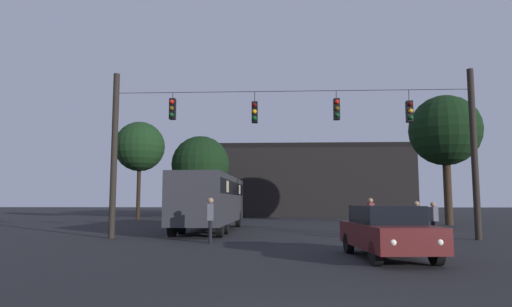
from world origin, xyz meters
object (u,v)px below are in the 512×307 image
object	(u,v)px
tree_behind_building	(445,131)
tree_right_far	(201,165)
car_near_right	(387,231)
pedestrian_near_bus	(434,219)
pedestrian_crossing_center	(210,217)
city_bus	(211,197)
tree_left_silhouette	(140,147)
pedestrian_crossing_right	(417,219)
pedestrian_crossing_left	(371,214)

from	to	relation	value
tree_behind_building	tree_right_far	xyz separation A→B (m)	(-18.64, 8.47, -1.63)
car_near_right	pedestrian_near_bus	size ratio (longest dim) A/B	2.75
car_near_right	pedestrian_crossing_center	distance (m)	7.36
city_bus	tree_right_far	world-z (taller)	tree_right_far
car_near_right	tree_left_silhouette	distance (m)	30.38
car_near_right	pedestrian_crossing_right	world-z (taller)	pedestrian_crossing_right
city_bus	tree_right_far	size ratio (longest dim) A/B	1.47
pedestrian_crossing_center	tree_right_far	world-z (taller)	tree_right_far
pedestrian_crossing_left	pedestrian_crossing_center	distance (m)	8.04
car_near_right	pedestrian_crossing_left	world-z (taller)	pedestrian_crossing_left
pedestrian_crossing_right	tree_right_far	world-z (taller)	tree_right_far
car_near_right	pedestrian_crossing_right	xyz separation A→B (m)	(2.50, 5.26, 0.14)
pedestrian_crossing_center	tree_behind_building	distance (m)	20.52
city_bus	pedestrian_crossing_left	world-z (taller)	city_bus
city_bus	pedestrian_crossing_left	xyz separation A→B (m)	(8.11, -3.16, -0.84)
car_near_right	pedestrian_crossing_left	size ratio (longest dim) A/B	2.49
pedestrian_crossing_center	pedestrian_near_bus	xyz separation A→B (m)	(9.29, 1.67, -0.11)
pedestrian_crossing_right	tree_behind_building	size ratio (longest dim) A/B	0.18
city_bus	pedestrian_crossing_right	distance (m)	11.23
pedestrian_crossing_right	pedestrian_near_bus	xyz separation A→B (m)	(0.96, 0.88, -0.02)
pedestrian_crossing_right	pedestrian_near_bus	bearing A→B (deg)	42.45
pedestrian_crossing_right	pedestrian_near_bus	distance (m)	1.30
pedestrian_crossing_left	tree_right_far	size ratio (longest dim) A/B	0.24
tree_left_silhouette	tree_right_far	world-z (taller)	tree_left_silhouette
tree_left_silhouette	tree_right_far	distance (m)	5.64
pedestrian_near_bus	tree_behind_building	world-z (taller)	tree_behind_building
city_bus	tree_right_far	bearing A→B (deg)	102.08
city_bus	car_near_right	world-z (taller)	city_bus
pedestrian_near_bus	pedestrian_crossing_center	bearing A→B (deg)	-169.79
car_near_right	pedestrian_crossing_center	size ratio (longest dim) A/B	2.49
tree_left_silhouette	tree_behind_building	distance (m)	25.13
pedestrian_near_bus	tree_behind_building	xyz separation A→B (m)	(5.10, 11.88, 5.60)
pedestrian_crossing_right	tree_left_silhouette	distance (m)	27.62
city_bus	pedestrian_crossing_center	world-z (taller)	city_bus
tree_left_silhouette	pedestrian_crossing_right	bearing A→B (deg)	-48.56
city_bus	pedestrian_crossing_right	xyz separation A→B (m)	(9.35, -6.14, -0.93)
car_near_right	pedestrian_crossing_center	bearing A→B (deg)	142.60
car_near_right	tree_right_far	bearing A→B (deg)	110.84
car_near_right	tree_behind_building	bearing A→B (deg)	64.60
city_bus	pedestrian_near_bus	xyz separation A→B (m)	(10.31, -5.27, -0.95)
tree_right_far	tree_left_silhouette	bearing A→B (deg)	-170.00
tree_left_silhouette	pedestrian_crossing_left	bearing A→B (deg)	-46.07
pedestrian_near_bus	tree_left_silhouette	size ratio (longest dim) A/B	0.19
car_near_right	tree_behind_building	size ratio (longest dim) A/B	0.49
pedestrian_crossing_right	tree_left_silhouette	world-z (taller)	tree_left_silhouette
pedestrian_crossing_center	tree_right_far	distance (m)	22.76
car_near_right	pedestrian_near_bus	xyz separation A→B (m)	(3.45, 6.14, 0.12)
car_near_right	pedestrian_crossing_right	size ratio (longest dim) A/B	2.70
pedestrian_crossing_right	pedestrian_crossing_left	bearing A→B (deg)	112.60
tree_behind_building	tree_right_far	world-z (taller)	tree_behind_building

